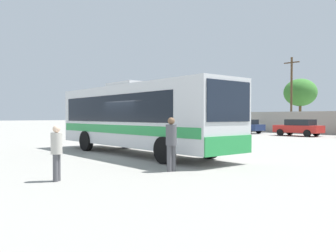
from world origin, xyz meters
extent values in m
plane|color=gray|center=(0.00, 10.00, 0.00)|extent=(300.00, 300.00, 0.00)
cube|color=silver|center=(-0.27, 0.55, 1.85)|extent=(11.23, 2.76, 2.81)
cube|color=black|center=(-0.83, 0.56, 2.18)|extent=(9.22, 2.75, 1.24)
cube|color=green|center=(-0.27, 0.55, 1.23)|extent=(11.01, 2.78, 0.39)
cube|color=#19212D|center=(5.33, 0.45, 2.35)|extent=(0.08, 2.30, 1.46)
cube|color=green|center=(5.34, 0.45, 0.78)|extent=(0.11, 2.50, 0.67)
cube|color=#B2B2B2|center=(-1.11, 0.57, 3.37)|extent=(2.23, 1.44, 0.24)
cylinder|color=black|center=(3.22, 1.71, 0.52)|extent=(1.05, 0.32, 1.04)
cylinder|color=black|center=(3.17, -0.73, 0.52)|extent=(1.05, 0.32, 1.04)
cylinder|color=black|center=(-3.33, 1.83, 0.52)|extent=(1.05, 0.32, 1.04)
cylinder|color=black|center=(-3.37, -0.61, 0.52)|extent=(1.05, 0.32, 1.04)
cylinder|color=#4C4C51|center=(4.72, -1.67, 0.43)|extent=(0.16, 0.16, 0.86)
cylinder|color=#4C4C51|center=(4.70, -1.83, 0.43)|extent=(0.16, 0.16, 0.86)
cylinder|color=#4C4C51|center=(4.71, -1.75, 1.20)|extent=(0.40, 0.40, 0.68)
sphere|color=brown|center=(4.71, -1.75, 1.66)|extent=(0.23, 0.23, 0.23)
cylinder|color=#4C4C51|center=(3.88, -5.26, 0.38)|extent=(0.14, 0.14, 0.76)
cylinder|color=#4C4C51|center=(3.97, -5.37, 0.38)|extent=(0.14, 0.14, 0.76)
cylinder|color=#B7B2A8|center=(3.92, -5.31, 1.06)|extent=(0.44, 0.44, 0.60)
sphere|color=beige|center=(3.92, -5.31, 1.46)|extent=(0.21, 0.21, 0.21)
cylinder|color=gray|center=(-11.28, 5.68, 1.04)|extent=(0.05, 0.05, 2.09)
cone|color=orange|center=(-11.28, 5.68, 1.82)|extent=(2.30, 2.30, 0.63)
cube|color=brown|center=(-11.28, 5.68, 0.18)|extent=(0.46, 0.46, 0.36)
cube|color=navy|center=(-9.82, 21.34, 0.64)|extent=(4.37, 1.82, 0.64)
cube|color=black|center=(-9.60, 21.34, 1.22)|extent=(2.41, 1.67, 0.53)
cylinder|color=black|center=(-11.17, 20.45, 0.32)|extent=(0.64, 0.22, 0.64)
cylinder|color=black|center=(-11.18, 22.21, 0.32)|extent=(0.64, 0.22, 0.64)
cylinder|color=black|center=(-8.46, 20.46, 0.32)|extent=(0.64, 0.22, 0.64)
cylinder|color=black|center=(-8.47, 22.22, 0.32)|extent=(0.64, 0.22, 0.64)
cube|color=red|center=(-3.25, 20.88, 0.66)|extent=(4.27, 1.89, 0.67)
cube|color=black|center=(-3.03, 20.88, 1.27)|extent=(2.36, 1.70, 0.55)
cylinder|color=black|center=(-4.54, 19.97, 0.32)|extent=(0.64, 0.23, 0.64)
cylinder|color=black|center=(-4.58, 21.73, 0.32)|extent=(0.64, 0.23, 0.64)
cylinder|color=black|center=(-1.92, 20.02, 0.32)|extent=(0.64, 0.23, 0.64)
cylinder|color=black|center=(-1.95, 21.79, 0.32)|extent=(0.64, 0.23, 0.64)
cylinder|color=#4C3823|center=(-7.63, 27.32, 4.27)|extent=(0.24, 0.24, 8.55)
cube|color=#473321|center=(-7.63, 27.32, 7.95)|extent=(1.80, 0.29, 0.12)
cylinder|color=brown|center=(-18.91, 30.10, 1.40)|extent=(0.32, 0.32, 2.80)
ellipsoid|color=#23561E|center=(-18.91, 30.10, 4.43)|extent=(4.66, 4.66, 3.96)
cylinder|color=brown|center=(-8.59, 31.06, 1.69)|extent=(0.32, 0.32, 3.38)
ellipsoid|color=#38752D|center=(-8.59, 31.06, 4.77)|extent=(3.97, 3.97, 3.37)
camera|label=1|loc=(13.28, -9.26, 1.81)|focal=37.21mm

